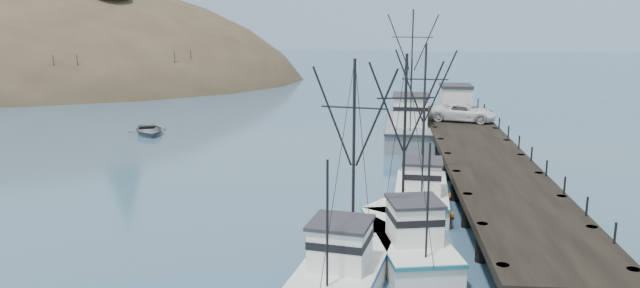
% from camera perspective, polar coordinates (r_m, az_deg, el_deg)
% --- Properties ---
extents(ground, '(400.00, 400.00, 0.00)m').
position_cam_1_polar(ground, '(31.69, -6.40, -10.64)').
color(ground, '#2D4C65').
rests_on(ground, ground).
extents(pier, '(6.00, 44.00, 2.00)m').
position_cam_1_polar(pier, '(46.52, 14.76, -1.24)').
color(pier, black).
rests_on(pier, ground).
extents(distant_ridge, '(360.00, 40.00, 26.00)m').
position_cam_1_polar(distant_ridge, '(198.97, 6.17, 8.86)').
color(distant_ridge, '#9EB2C6').
rests_on(distant_ridge, ground).
extents(distant_ridge_far, '(180.00, 25.00, 18.00)m').
position_cam_1_polar(distant_ridge_far, '(218.78, -7.29, 9.16)').
color(distant_ridge_far, silver).
rests_on(distant_ridge_far, ground).
extents(moored_sailboats, '(23.42, 18.97, 6.35)m').
position_cam_1_polar(moored_sailboats, '(95.21, -19.04, 4.54)').
color(moored_sailboats, silver).
rests_on(moored_sailboats, ground).
extents(trawler_near, '(4.97, 10.25, 10.47)m').
position_cam_1_polar(trawler_near, '(32.55, 7.88, -8.49)').
color(trawler_near, silver).
rests_on(trawler_near, ground).
extents(trawler_mid, '(5.13, 10.53, 10.47)m').
position_cam_1_polar(trawler_mid, '(29.47, 2.57, -10.68)').
color(trawler_mid, silver).
rests_on(trawler_mid, ground).
extents(trawler_far, '(3.88, 10.14, 10.50)m').
position_cam_1_polar(trawler_far, '(40.29, 9.23, -4.39)').
color(trawler_far, silver).
rests_on(trawler_far, ground).
extents(work_vessel, '(5.07, 14.78, 12.47)m').
position_cam_1_polar(work_vessel, '(59.59, 8.21, 1.56)').
color(work_vessel, slate).
rests_on(work_vessel, ground).
extents(pier_shed, '(3.00, 3.20, 2.80)m').
position_cam_1_polar(pier_shed, '(63.71, 12.30, 4.10)').
color(pier_shed, silver).
rests_on(pier_shed, pier).
extents(pickup_truck, '(6.48, 4.17, 1.66)m').
position_cam_1_polar(pickup_truck, '(59.09, 12.97, 2.85)').
color(pickup_truck, silver).
rests_on(pickup_truck, pier).
extents(motorboat, '(5.80, 6.49, 1.11)m').
position_cam_1_polar(motorboat, '(64.03, -15.36, 0.87)').
color(motorboat, '#555B5F').
rests_on(motorboat, ground).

